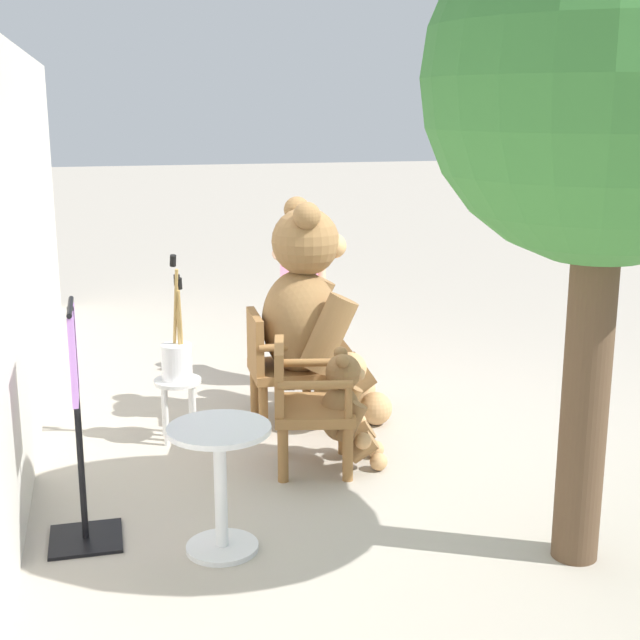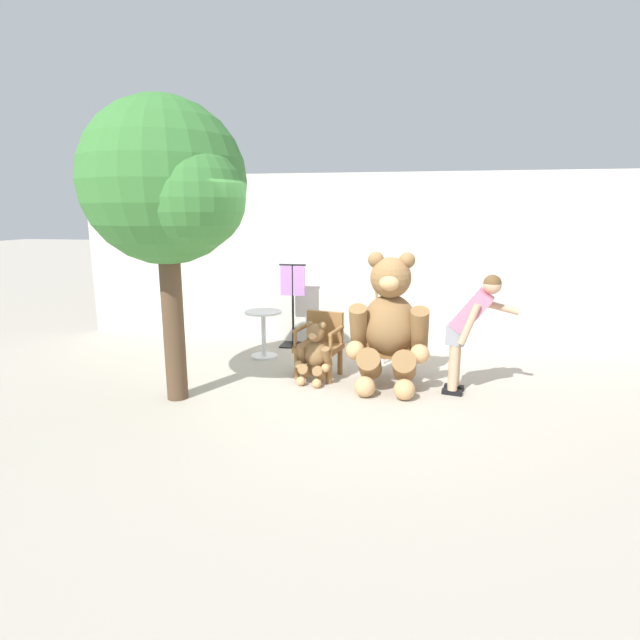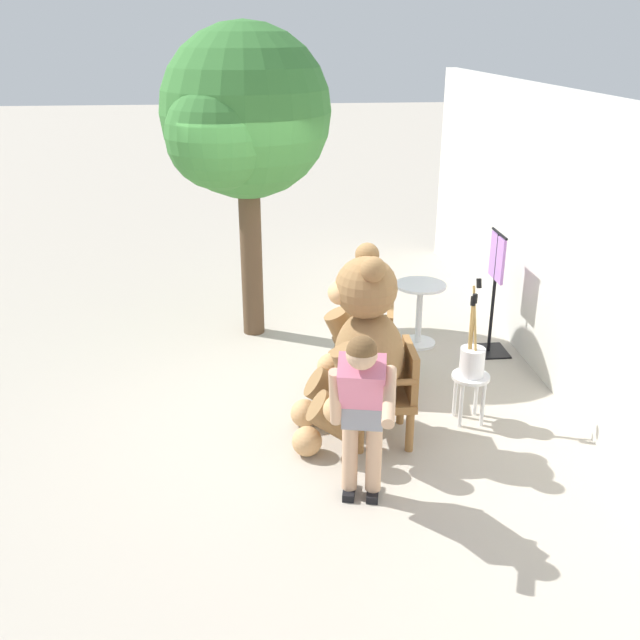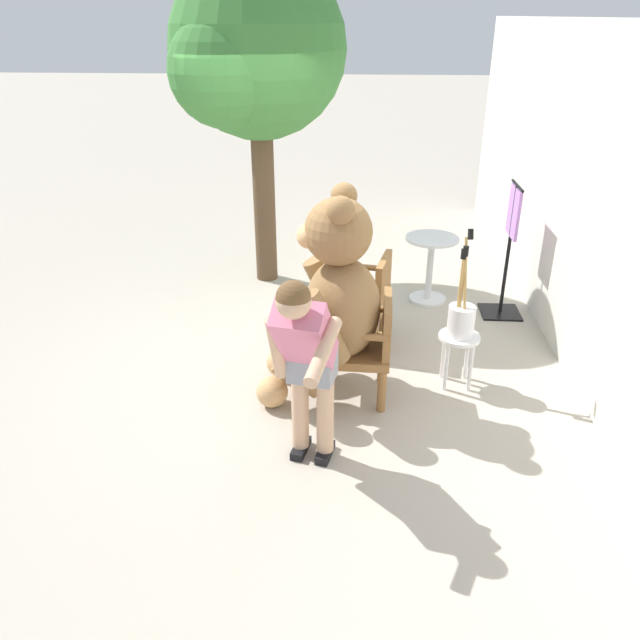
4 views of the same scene
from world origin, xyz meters
TOP-DOWN VIEW (x-y plane):
  - ground_plane at (0.00, 0.00)m, footprint 60.00×60.00m
  - back_wall at (0.00, 2.40)m, footprint 10.00×0.16m
  - wooden_chair_left at (-0.46, 0.55)m, footprint 0.65×0.62m
  - wooden_chair_right at (0.47, 0.55)m, footprint 0.58×0.54m
  - teddy_bear_large at (0.47, 0.28)m, footprint 1.02×0.97m
  - teddy_bear_small at (-0.48, 0.27)m, footprint 0.50×0.50m
  - person_visitor at (1.42, 0.17)m, footprint 0.87×0.49m
  - white_stool at (0.26, 1.33)m, footprint 0.34×0.34m
  - brush_bucket at (0.26, 1.33)m, footprint 0.22×0.22m
  - round_side_table at (-1.47, 1.25)m, footprint 0.56×0.56m
  - patio_tree at (-1.91, -0.64)m, footprint 1.90×1.81m
  - clothing_display_stand at (-1.18, 1.99)m, footprint 0.44×0.40m

SIDE VIEW (x-z plane):
  - ground_plane at x=0.00m, z-range 0.00..0.00m
  - white_stool at x=0.26m, z-range 0.13..0.59m
  - teddy_bear_small at x=-0.48m, z-range -0.01..0.80m
  - round_side_table at x=-1.47m, z-range 0.09..0.81m
  - wooden_chair_left at x=-0.46m, z-range 0.03..0.89m
  - wooden_chair_right at x=0.47m, z-range 0.03..0.89m
  - brush_bucket at x=0.26m, z-range 0.18..1.09m
  - clothing_display_stand at x=-1.18m, z-range 0.04..1.40m
  - teddy_bear_large at x=0.47m, z-range -0.02..1.69m
  - person_visitor at x=1.42m, z-range 0.15..1.63m
  - back_wall at x=0.00m, z-range 0.00..2.80m
  - patio_tree at x=-1.91m, z-range 0.75..4.16m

